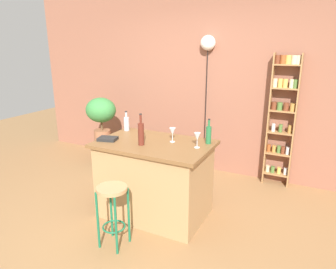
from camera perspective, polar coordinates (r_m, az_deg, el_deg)
ground at (r=3.60m, az=-4.82°, el=-16.55°), size 12.00×12.00×0.00m
back_wall at (r=4.82m, az=7.01°, el=9.72°), size 6.40×0.10×2.80m
kitchen_counter at (r=3.61m, az=-2.51°, el=-8.22°), size 1.29×0.83×0.90m
bar_stool at (r=3.11m, az=-10.29°, el=-12.48°), size 0.30×0.30×0.64m
spice_shelf at (r=4.48m, az=20.53°, el=3.54°), size 0.36×0.15×1.85m
plant_stool at (r=5.26m, az=-11.93°, el=-3.44°), size 0.35×0.35×0.39m
potted_plant at (r=5.08m, az=-12.38°, el=3.78°), size 0.50×0.45×0.75m
bottle_spirits_clear at (r=3.33m, az=-5.06°, el=0.24°), size 0.07×0.07×0.35m
bottle_vinegar at (r=3.93m, az=-7.75°, el=2.08°), size 0.07×0.07×0.25m
bottle_sauce_amber at (r=3.41m, az=7.57°, el=0.04°), size 0.06×0.06×0.28m
wine_glass_left at (r=3.25m, az=5.48°, el=-0.49°), size 0.07×0.07×0.16m
wine_glass_center at (r=3.43m, az=0.84°, el=0.48°), size 0.07×0.07×0.16m
cookbook at (r=3.58m, az=-11.19°, el=-0.79°), size 0.24×0.19×0.03m
pendant_globe_light at (r=4.66m, az=7.47°, el=16.28°), size 0.22×0.22×2.09m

